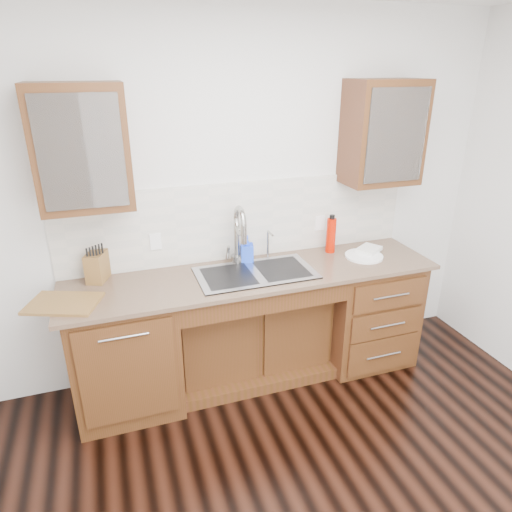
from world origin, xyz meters
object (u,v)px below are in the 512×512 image
object	(u,v)px
soap_bottle	(247,249)
cutting_board	(64,303)
plate	(364,256)
knife_block	(97,267)
water_bottle	(331,235)

from	to	relation	value
soap_bottle	cutting_board	xyz separation A→B (m)	(-1.29, -0.28, -0.09)
plate	knife_block	world-z (taller)	knife_block
knife_block	cutting_board	distance (m)	0.38
water_bottle	cutting_board	bearing A→B (deg)	-172.67
soap_bottle	knife_block	bearing A→B (deg)	-167.84
water_bottle	knife_block	distance (m)	1.76
plate	cutting_board	distance (m)	2.18
knife_block	cutting_board	size ratio (longest dim) A/B	0.48
water_bottle	cutting_board	world-z (taller)	water_bottle
water_bottle	plate	distance (m)	0.30
soap_bottle	water_bottle	distance (m)	0.69
cutting_board	water_bottle	bearing A→B (deg)	7.33
water_bottle	soap_bottle	bearing A→B (deg)	177.99
soap_bottle	plate	size ratio (longest dim) A/B	0.70
cutting_board	soap_bottle	bearing A→B (deg)	12.18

